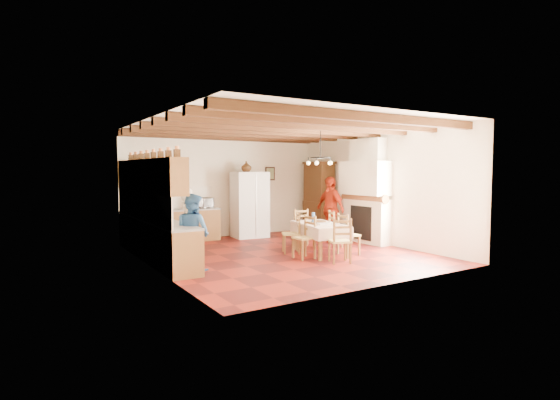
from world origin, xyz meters
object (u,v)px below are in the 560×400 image
Objects in this scene: microwave at (203,203)px; chair_right_far at (338,230)px; chair_right_near at (349,234)px; person_woman_red at (330,209)px; chair_end_far at (304,228)px; hutch at (319,198)px; chair_left_near at (304,237)px; chair_left_far at (291,233)px; refrigerator at (249,205)px; person_man at (189,225)px; chair_end_near at (340,240)px; dining_table at (320,227)px; person_woman_blue at (193,232)px.

chair_right_far is at bearing -69.19° from microwave.
person_woman_red is at bearing -22.64° from chair_right_near.
hutch is at bearing 51.33° from chair_end_far.
chair_right_near is at bearing 79.77° from chair_left_near.
person_woman_red is (1.86, 0.88, 0.41)m from chair_left_far.
refrigerator is at bearing 176.19° from hutch.
person_man is at bearing -169.25° from chair_end_far.
chair_right_near and chair_end_near have the same top height.
hutch is 2.31× the size of chair_right_near.
person_man is 3.00m from microwave.
chair_right_near is (-1.49, -3.14, -0.63)m from hutch.
microwave is (-2.89, 2.05, 0.15)m from person_woman_red.
dining_table is 0.99m from chair_end_far.
microwave is at bearing 175.45° from refrigerator.
hutch reaches higher than chair_left_near.
refrigerator reaches higher than chair_end_far.
chair_left_near is at bearing -158.94° from dining_table.
person_man is (-3.16, -0.23, 0.32)m from chair_end_far.
refrigerator reaches higher than person_woman_blue.
refrigerator is 1.99× the size of chair_end_near.
microwave is (-1.34, 0.23, 0.09)m from refrigerator.
chair_left_near is at bearing -124.32° from hutch.
chair_left_far and chair_end_far have the same top height.
refrigerator reaches higher than chair_right_far.
chair_right_near reaches higher than dining_table.
chair_left_near is 1.47m from chair_end_far.
refrigerator is 3.69× the size of microwave.
chair_right_far and chair_end_far have the same top height.
person_man is at bearing -84.12° from person_woman_red.
person_woman_blue is (-2.63, -0.51, 0.28)m from chair_left_far.
chair_end_near is at bearing -129.58° from person_woman_blue.
chair_end_far is 3.05m from microwave.
hutch is (2.20, -0.43, 0.15)m from refrigerator.
person_woman_red is (4.49, 1.38, 0.14)m from person_woman_blue.
microwave is at bearing 176.71° from hutch.
hutch is at bearing -5.77° from chair_right_far.
microwave is at bearing 114.66° from dining_table.
hutch is 3.44m from chair_left_far.
refrigerator is 2.75m from chair_left_far.
chair_left_far is at bearing -130.70° from hutch.
chair_left_far is at bearing 52.27° from chair_right_near.
chair_left_far is at bearing 138.93° from dining_table.
dining_table is 0.81m from chair_right_far.
hutch is 1.24× the size of person_woman_red.
chair_left_far is at bearing -91.44° from refrigerator.
chair_left_far is 1.35m from chair_right_near.
hutch reaches higher than chair_right_near.
hutch reaches higher than person_woman_red.
person_woman_red reaches higher than dining_table.
microwave is (-2.06, 3.80, 0.56)m from chair_right_near.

